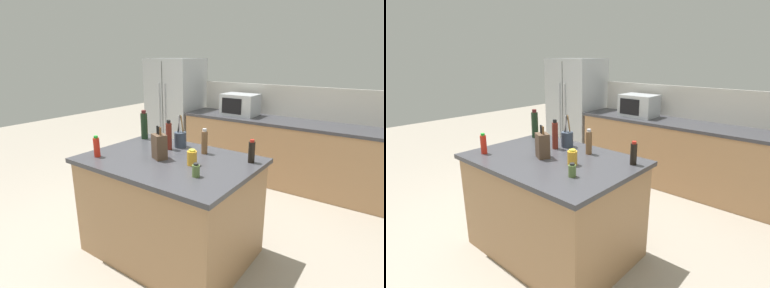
% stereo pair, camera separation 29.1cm
% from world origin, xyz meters
% --- Properties ---
extents(ground_plane, '(14.00, 14.00, 0.00)m').
position_xyz_m(ground_plane, '(0.00, 0.00, 0.00)').
color(ground_plane, gray).
extents(back_counter_run, '(3.06, 0.66, 0.94)m').
position_xyz_m(back_counter_run, '(0.30, 2.20, 0.47)').
color(back_counter_run, '#A87C54').
rests_on(back_counter_run, ground_plane).
extents(wall_backsplash, '(3.02, 0.03, 0.46)m').
position_xyz_m(wall_backsplash, '(0.30, 2.52, 1.17)').
color(wall_backsplash, beige).
rests_on(wall_backsplash, back_counter_run).
extents(kitchen_island, '(1.51, 1.06, 0.94)m').
position_xyz_m(kitchen_island, '(0.00, 0.00, 0.47)').
color(kitchen_island, '#A87C54').
rests_on(kitchen_island, ground_plane).
extents(refrigerator, '(0.87, 0.75, 1.78)m').
position_xyz_m(refrigerator, '(-1.70, 2.25, 0.89)').
color(refrigerator, '#ADB2B7').
rests_on(refrigerator, ground_plane).
extents(microwave, '(0.52, 0.39, 0.33)m').
position_xyz_m(microwave, '(-0.41, 2.20, 1.10)').
color(microwave, '#ADB2B7').
rests_on(microwave, back_counter_run).
extents(knife_block, '(0.16, 0.15, 0.29)m').
position_xyz_m(knife_block, '(-0.07, -0.05, 1.05)').
color(knife_block, '#4C3828').
rests_on(knife_block, kitchen_island).
extents(utensil_crock, '(0.12, 0.12, 0.32)m').
position_xyz_m(utensil_crock, '(-0.13, 0.34, 1.02)').
color(utensil_crock, '#333D4C').
rests_on(utensil_crock, kitchen_island).
extents(hot_sauce_bottle, '(0.06, 0.06, 0.19)m').
position_xyz_m(hot_sauce_bottle, '(-0.56, -0.33, 1.03)').
color(hot_sauce_bottle, red).
rests_on(hot_sauce_bottle, kitchen_island).
extents(pepper_grinder, '(0.06, 0.06, 0.24)m').
position_xyz_m(pepper_grinder, '(0.18, 0.30, 1.05)').
color(pepper_grinder, brown).
rests_on(pepper_grinder, kitchen_island).
extents(soy_sauce_bottle, '(0.06, 0.06, 0.20)m').
position_xyz_m(soy_sauce_bottle, '(0.64, 0.33, 1.04)').
color(soy_sauce_bottle, black).
rests_on(soy_sauce_bottle, kitchen_island).
extents(spice_jar_oregano, '(0.06, 0.06, 0.11)m').
position_xyz_m(spice_jar_oregano, '(0.43, -0.20, 0.99)').
color(spice_jar_oregano, '#567038').
rests_on(spice_jar_oregano, kitchen_island).
extents(wine_bottle, '(0.07, 0.07, 0.31)m').
position_xyz_m(wine_bottle, '(-0.65, 0.36, 1.09)').
color(wine_bottle, black).
rests_on(wine_bottle, kitchen_island).
extents(vinegar_bottle, '(0.06, 0.06, 0.29)m').
position_xyz_m(vinegar_bottle, '(-0.18, 0.21, 1.08)').
color(vinegar_bottle, maroon).
rests_on(vinegar_bottle, kitchen_island).
extents(honey_jar, '(0.08, 0.08, 0.13)m').
position_xyz_m(honey_jar, '(0.26, -0.02, 1.00)').
color(honey_jar, gold).
rests_on(honey_jar, kitchen_island).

